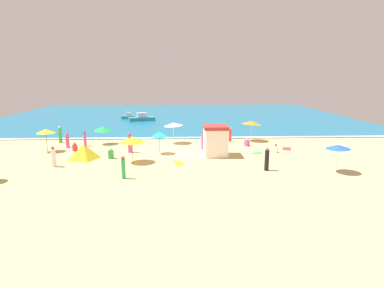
% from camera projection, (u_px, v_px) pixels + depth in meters
% --- Properties ---
extents(ground_plane, '(60.00, 60.00, 0.00)m').
position_uv_depth(ground_plane, '(172.00, 151.00, 31.57)').
color(ground_plane, '#D8B775').
extents(ocean_water, '(60.00, 44.00, 0.10)m').
position_uv_depth(ocean_water, '(175.00, 116.00, 58.94)').
color(ocean_water, '#146B93').
rests_on(ocean_water, ground_plane).
extents(wave_breaker_foam, '(57.00, 0.70, 0.01)m').
position_uv_depth(wave_breaker_foam, '(173.00, 138.00, 37.71)').
color(wave_breaker_foam, white).
rests_on(wave_breaker_foam, ocean_water).
extents(lifeguard_cabana, '(2.17, 2.46, 2.80)m').
position_uv_depth(lifeguard_cabana, '(216.00, 140.00, 29.47)').
color(lifeguard_cabana, white).
rests_on(lifeguard_cabana, ground_plane).
extents(beach_umbrella_0, '(2.01, 2.02, 2.10)m').
position_uv_depth(beach_umbrella_0, '(159.00, 134.00, 30.13)').
color(beach_umbrella_0, '#4C3823').
rests_on(beach_umbrella_0, ground_plane).
extents(beach_umbrella_1, '(2.10, 2.08, 2.30)m').
position_uv_depth(beach_umbrella_1, '(173.00, 124.00, 34.79)').
color(beach_umbrella_1, silver).
rests_on(beach_umbrella_1, ground_plane).
extents(beach_umbrella_2, '(2.12, 2.12, 2.18)m').
position_uv_depth(beach_umbrella_2, '(338.00, 147.00, 24.20)').
color(beach_umbrella_2, silver).
rests_on(beach_umbrella_2, ground_plane).
extents(beach_umbrella_3, '(3.09, 3.08, 2.34)m').
position_uv_depth(beach_umbrella_3, '(252.00, 123.00, 36.02)').
color(beach_umbrella_3, silver).
rests_on(beach_umbrella_3, ground_plane).
extents(beach_umbrella_4, '(2.16, 2.19, 1.99)m').
position_uv_depth(beach_umbrella_4, '(103.00, 128.00, 34.38)').
color(beach_umbrella_4, silver).
rests_on(beach_umbrella_4, ground_plane).
extents(beach_umbrella_6, '(2.41, 2.41, 2.20)m').
position_uv_depth(beach_umbrella_6, '(132.00, 140.00, 27.03)').
color(beach_umbrella_6, '#4C3823').
rests_on(beach_umbrella_6, ground_plane).
extents(beach_umbrella_7, '(2.22, 2.23, 2.19)m').
position_uv_depth(beach_umbrella_7, '(46.00, 131.00, 30.89)').
color(beach_umbrella_7, '#4C3823').
rests_on(beach_umbrella_7, ground_plane).
extents(beach_tent, '(2.65, 2.46, 1.37)m').
position_uv_depth(beach_tent, '(84.00, 152.00, 28.15)').
color(beach_tent, yellow).
rests_on(beach_tent, ground_plane).
extents(beachgoer_0, '(0.41, 0.41, 1.63)m').
position_uv_depth(beachgoer_0, '(85.00, 139.00, 33.36)').
color(beachgoer_0, '#D84CA5').
rests_on(beachgoer_0, ground_plane).
extents(beachgoer_1, '(0.51, 0.51, 0.86)m').
position_uv_depth(beachgoer_1, '(276.00, 149.00, 30.79)').
color(beachgoer_1, white).
rests_on(beachgoer_1, ground_plane).
extents(beachgoer_2, '(0.44, 0.44, 1.83)m').
position_uv_depth(beachgoer_2, '(203.00, 141.00, 32.14)').
color(beachgoer_2, '#D84CA5').
rests_on(beachgoer_2, ground_plane).
extents(beachgoer_3, '(0.55, 0.55, 0.85)m').
position_uv_depth(beachgoer_3, '(75.00, 147.00, 31.43)').
color(beachgoer_3, red).
rests_on(beachgoer_3, ground_plane).
extents(beachgoer_4, '(0.60, 0.60, 0.85)m').
position_uv_depth(beachgoer_4, '(247.00, 143.00, 33.69)').
color(beachgoer_4, '#D84CA5').
rests_on(beachgoer_4, ground_plane).
extents(beachgoer_5, '(0.39, 0.39, 1.54)m').
position_uv_depth(beachgoer_5, '(230.00, 135.00, 36.00)').
color(beachgoer_5, red).
rests_on(beachgoer_5, ground_plane).
extents(beachgoer_6, '(0.36, 0.36, 1.65)m').
position_uv_depth(beachgoer_6, '(123.00, 168.00, 22.89)').
color(beachgoer_6, green).
rests_on(beachgoer_6, ground_plane).
extents(beachgoer_7, '(0.39, 0.39, 1.58)m').
position_uv_depth(beachgoer_7, '(67.00, 141.00, 32.81)').
color(beachgoer_7, '#D84CA5').
rests_on(beachgoer_7, ground_plane).
extents(beachgoer_8, '(0.44, 0.44, 1.82)m').
position_uv_depth(beachgoer_8, '(267.00, 160.00, 24.87)').
color(beachgoer_8, black).
rests_on(beachgoer_8, ground_plane).
extents(beachgoer_9, '(0.56, 0.56, 1.91)m').
position_uv_depth(beachgoer_9, '(130.00, 143.00, 30.75)').
color(beachgoer_9, '#D84CA5').
rests_on(beachgoer_9, ground_plane).
extents(beachgoer_10, '(0.43, 0.43, 0.96)m').
position_uv_depth(beachgoer_10, '(111.00, 154.00, 28.63)').
color(beachgoer_10, green).
rests_on(beachgoer_10, ground_plane).
extents(beachgoer_11, '(0.40, 0.40, 1.68)m').
position_uv_depth(beachgoer_11, '(53.00, 157.00, 25.92)').
color(beachgoer_11, white).
rests_on(beachgoer_11, ground_plane).
extents(beachgoer_12, '(0.46, 0.46, 1.85)m').
position_uv_depth(beachgoer_12, '(60.00, 135.00, 35.31)').
color(beachgoer_12, green).
rests_on(beachgoer_12, ground_plane).
extents(beach_towel_0, '(1.01, 1.78, 0.01)m').
position_uv_depth(beach_towel_0, '(179.00, 163.00, 27.04)').
color(beach_towel_0, orange).
rests_on(beach_towel_0, ground_plane).
extents(beach_towel_1, '(1.24, 1.70, 0.01)m').
position_uv_depth(beach_towel_1, '(287.00, 149.00, 32.46)').
color(beach_towel_1, red).
rests_on(beach_towel_1, ground_plane).
extents(beach_towel_2, '(1.34, 1.13, 0.01)m').
position_uv_depth(beach_towel_2, '(257.00, 153.00, 30.62)').
color(beach_towel_2, green).
rests_on(beach_towel_2, ground_plane).
extents(small_boat_0, '(2.50, 1.07, 1.06)m').
position_uv_depth(small_boat_0, '(129.00, 117.00, 54.51)').
color(small_boat_0, teal).
rests_on(small_boat_0, ocean_water).
extents(small_boat_1, '(4.34, 2.46, 1.26)m').
position_uv_depth(small_boat_1, '(142.00, 118.00, 52.18)').
color(small_boat_1, teal).
rests_on(small_boat_1, ocean_water).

